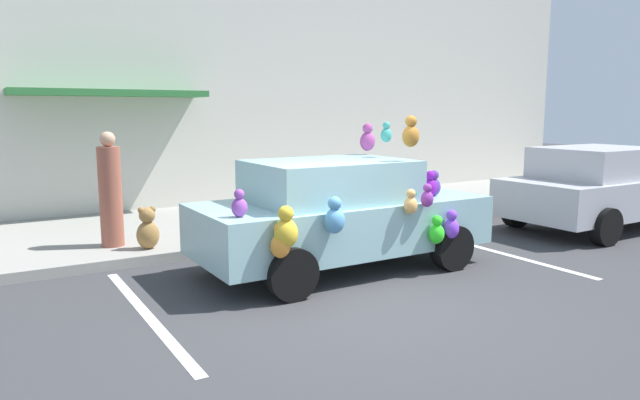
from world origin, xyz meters
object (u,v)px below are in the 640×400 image
at_px(plush_covered_car, 340,213).
at_px(teddy_bear_on_sidewalk, 148,229).
at_px(parked_sedan_behind, 601,187).
at_px(pedestrian_near_shopfront, 110,193).

height_order(plush_covered_car, teddy_bear_on_sidewalk, plush_covered_car).
distance_m(plush_covered_car, teddy_bear_on_sidewalk, 2.95).
bearing_deg(plush_covered_car, parked_sedan_behind, -1.71).
bearing_deg(teddy_bear_on_sidewalk, parked_sedan_behind, -15.24).
relative_size(plush_covered_car, pedestrian_near_shopfront, 2.34).
distance_m(parked_sedan_behind, teddy_bear_on_sidewalk, 8.19).
relative_size(plush_covered_car, parked_sedan_behind, 1.02).
height_order(plush_covered_car, pedestrian_near_shopfront, plush_covered_car).
height_order(plush_covered_car, parked_sedan_behind, plush_covered_car).
bearing_deg(parked_sedan_behind, pedestrian_near_shopfront, 162.43).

